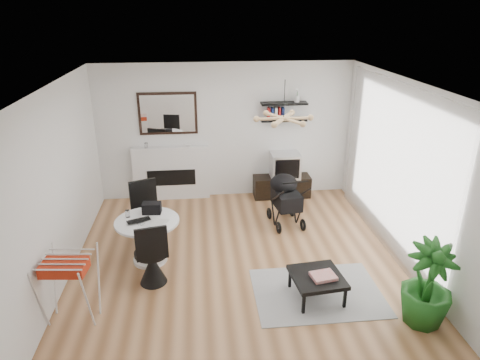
{
  "coord_description": "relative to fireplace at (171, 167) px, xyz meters",
  "views": [
    {
      "loc": [
        -0.57,
        -5.68,
        3.67
      ],
      "look_at": [
        0.07,
        0.4,
        1.17
      ],
      "focal_mm": 32.0,
      "sensor_mm": 36.0,
      "label": 1
    }
  ],
  "objects": [
    {
      "name": "floor",
      "position": [
        1.1,
        -2.42,
        -0.69
      ],
      "size": [
        5.0,
        5.0,
        0.0
      ],
      "primitive_type": "plane",
      "color": "brown",
      "rests_on": "ground"
    },
    {
      "name": "ceiling",
      "position": [
        1.1,
        -2.42,
        2.01
      ],
      "size": [
        5.0,
        5.0,
        0.0
      ],
      "primitive_type": "plane",
      "color": "white",
      "rests_on": "wall_back"
    },
    {
      "name": "wall_back",
      "position": [
        1.1,
        0.08,
        0.66
      ],
      "size": [
        5.0,
        0.0,
        5.0
      ],
      "primitive_type": "plane",
      "rotation": [
        1.57,
        0.0,
        0.0
      ],
      "color": "white",
      "rests_on": "floor"
    },
    {
      "name": "wall_left",
      "position": [
        -1.4,
        -2.42,
        0.66
      ],
      "size": [
        0.0,
        5.0,
        5.0
      ],
      "primitive_type": "plane",
      "rotation": [
        1.57,
        0.0,
        1.57
      ],
      "color": "white",
      "rests_on": "floor"
    },
    {
      "name": "wall_right",
      "position": [
        3.6,
        -2.42,
        0.66
      ],
      "size": [
        0.0,
        5.0,
        5.0
      ],
      "primitive_type": "plane",
      "rotation": [
        1.57,
        0.0,
        -1.57
      ],
      "color": "white",
      "rests_on": "floor"
    },
    {
      "name": "sheer_curtain",
      "position": [
        3.5,
        -2.22,
        0.66
      ],
      "size": [
        0.04,
        3.6,
        2.6
      ],
      "primitive_type": "cube",
      "color": "white",
      "rests_on": "wall_right"
    },
    {
      "name": "fireplace",
      "position": [
        0.0,
        0.0,
        0.0
      ],
      "size": [
        1.5,
        0.17,
        2.16
      ],
      "color": "white",
      "rests_on": "floor"
    },
    {
      "name": "shelf_lower",
      "position": [
        2.24,
        -0.05,
        0.91
      ],
      "size": [
        0.9,
        0.25,
        0.04
      ],
      "primitive_type": "cube",
      "color": "black",
      "rests_on": "wall_back"
    },
    {
      "name": "shelf_upper",
      "position": [
        2.24,
        -0.05,
        1.23
      ],
      "size": [
        0.9,
        0.25,
        0.04
      ],
      "primitive_type": "cube",
      "color": "black",
      "rests_on": "wall_back"
    },
    {
      "name": "pendant_lamp",
      "position": [
        1.8,
        -2.12,
        1.46
      ],
      "size": [
        0.9,
        0.9,
        0.1
      ],
      "primitive_type": null,
      "color": "tan",
      "rests_on": "ceiling"
    },
    {
      "name": "tv_console",
      "position": [
        2.24,
        -0.14,
        -0.47
      ],
      "size": [
        1.15,
        0.4,
        0.43
      ],
      "primitive_type": "cube",
      "color": "black",
      "rests_on": "floor"
    },
    {
      "name": "crt_tv",
      "position": [
        2.28,
        -0.14,
        -0.0
      ],
      "size": [
        0.58,
        0.5,
        0.5
      ],
      "color": "silver",
      "rests_on": "tv_console"
    },
    {
      "name": "dining_table",
      "position": [
        -0.25,
        -2.32,
        -0.22
      ],
      "size": [
        0.96,
        0.96,
        0.7
      ],
      "color": "white",
      "rests_on": "floor"
    },
    {
      "name": "laptop",
      "position": [
        -0.35,
        -2.4,
        0.03
      ],
      "size": [
        0.4,
        0.34,
        0.03
      ],
      "primitive_type": "imported",
      "rotation": [
        0.0,
        0.0,
        0.4
      ],
      "color": "black",
      "rests_on": "dining_table"
    },
    {
      "name": "black_bag",
      "position": [
        -0.2,
        -2.08,
        0.1
      ],
      "size": [
        0.29,
        0.19,
        0.17
      ],
      "primitive_type": "cube",
      "rotation": [
        0.0,
        0.0,
        -0.08
      ],
      "color": "black",
      "rests_on": "dining_table"
    },
    {
      "name": "newspaper",
      "position": [
        -0.13,
        -2.42,
        0.02
      ],
      "size": [
        0.41,
        0.38,
        0.01
      ],
      "primitive_type": "cube",
      "rotation": [
        0.0,
        0.0,
        -0.38
      ],
      "color": "white",
      "rests_on": "dining_table"
    },
    {
      "name": "drinking_glass",
      "position": [
        -0.55,
        -2.18,
        0.07
      ],
      "size": [
        0.07,
        0.07,
        0.11
      ],
      "primitive_type": "cylinder",
      "color": "white",
      "rests_on": "dining_table"
    },
    {
      "name": "chair_far",
      "position": [
        -0.31,
        -1.72,
        -0.36
      ],
      "size": [
        0.54,
        0.56,
        1.04
      ],
      "rotation": [
        0.0,
        0.0,
        0.37
      ],
      "color": "black",
      "rests_on": "floor"
    },
    {
      "name": "chair_near",
      "position": [
        -0.15,
        -2.91,
        -0.37
      ],
      "size": [
        0.49,
        0.51,
        0.99
      ],
      "rotation": [
        0.0,
        0.0,
        3.34
      ],
      "color": "black",
      "rests_on": "floor"
    },
    {
      "name": "drying_rack",
      "position": [
        -1.08,
        -3.58,
        -0.21
      ],
      "size": [
        0.66,
        0.62,
        0.9
      ],
      "rotation": [
        0.0,
        0.0,
        -0.11
      ],
      "color": "white",
      "rests_on": "floor"
    },
    {
      "name": "stroller",
      "position": [
        2.07,
        -1.29,
        -0.26
      ],
      "size": [
        0.59,
        0.85,
        1.0
      ],
      "rotation": [
        0.0,
        0.0,
        0.13
      ],
      "color": "black",
      "rests_on": "floor"
    },
    {
      "name": "rug",
      "position": [
        2.1,
        -3.38,
        -0.68
      ],
      "size": [
        1.74,
        1.26,
        0.01
      ],
      "primitive_type": "cube",
      "color": "#9E9E9E",
      "rests_on": "floor"
    },
    {
      "name": "coffee_table",
      "position": [
        2.05,
        -3.47,
        -0.37
      ],
      "size": [
        0.72,
        0.72,
        0.34
      ],
      "rotation": [
        0.0,
        0.0,
        0.1
      ],
      "color": "black",
      "rests_on": "rug"
    },
    {
      "name": "magazines",
      "position": [
        2.12,
        -3.52,
        -0.31
      ],
      "size": [
        0.35,
        0.29,
        0.04
      ],
      "primitive_type": "cube",
      "rotation": [
        0.0,
        0.0,
        0.17
      ],
      "color": "red",
      "rests_on": "coffee_table"
    },
    {
      "name": "potted_plant",
      "position": [
        3.23,
        -4.07,
        -0.13
      ],
      "size": [
        0.63,
        0.63,
        1.1
      ],
      "primitive_type": "imported",
      "rotation": [
        0.0,
        0.0,
        0.02
      ],
      "color": "#1C5A19",
      "rests_on": "floor"
    }
  ]
}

